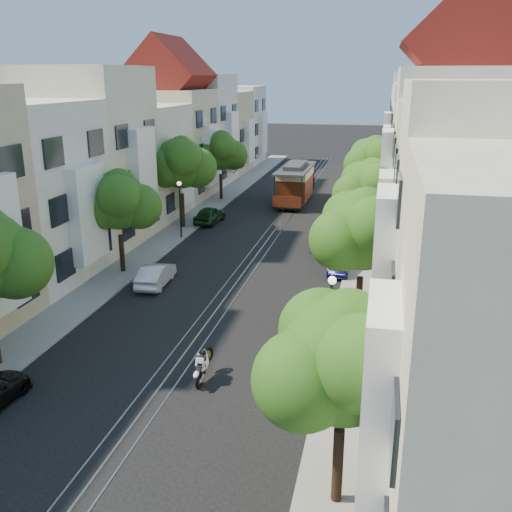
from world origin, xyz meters
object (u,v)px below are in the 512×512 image
Objects in this scene: tree_w_d at (221,152)px; tree_e_b at (364,232)px; parked_car_e_mid at (338,263)px; parked_car_w_mid at (156,275)px; lamp_west at (180,201)px; tree_e_c at (371,190)px; parked_car_e_far at (326,239)px; parked_car_w_far at (210,215)px; tree_e_a at (345,364)px; cable_car at (295,182)px; tree_w_c at (181,164)px; tree_e_d at (375,161)px; tree_w_b at (119,202)px; sportbike_rider at (203,364)px; lamp_east at (331,311)px.

tree_e_b is at bearing -61.93° from tree_w_d.
parked_car_e_mid is 0.93× the size of parked_car_w_mid.
tree_e_c is at bearing -8.49° from lamp_west.
tree_e_b is 13.89m from parked_car_e_far.
parked_car_e_mid is at bearing -118.66° from tree_e_c.
tree_w_d is at bearing -75.92° from parked_car_w_far.
tree_e_a reaches higher than cable_car.
lamp_west is 0.90× the size of parked_car_e_far.
tree_w_c is (-14.40, 16.00, 0.34)m from tree_e_b.
tree_w_d is at bearing 160.85° from tree_e_d.
tree_w_d is (-14.40, 5.00, -0.27)m from tree_e_d.
tree_w_b is 3.27× the size of sportbike_rider.
parked_car_w_far is (-11.90, 22.97, -2.16)m from lamp_east.
sportbike_rider reaches higher than parked_car_e_mid.
tree_w_d is at bearing 93.44° from lamp_west.
tree_w_b reaches higher than parked_car_w_far.
tree_e_a is 1.65× the size of parked_car_w_mid.
parked_car_e_mid is 15.04m from parked_car_w_far.
lamp_west is at bearing -86.56° from tree_w_d.
tree_e_d is 15.60m from tree_w_c.
tree_e_a is 1.56× the size of parked_car_w_far.
tree_e_b reaches higher than sportbike_rider.
lamp_west is (0.84, 8.02, -1.55)m from tree_w_b.
sportbike_rider is at bearing 117.64° from parked_car_w_mid.
tree_w_b is 1.51× the size of lamp_west.
tree_e_c is 5.26m from parked_car_e_far.
sportbike_rider is 19.46m from parked_car_e_far.
lamp_west is at bearing 152.90° from parked_car_e_mid.
tree_e_b reaches higher than tree_w_d.
cable_car reaches higher than parked_car_w_far.
cable_car is 1.92× the size of parked_car_e_far.
tree_e_a is at bearing -49.73° from tree_w_b.
tree_e_b reaches higher than parked_car_e_mid.
lamp_west is 5.47m from parked_car_w_far.
parked_car_w_mid is at bearing -78.80° from lamp_west.
tree_e_b is 3.48× the size of sportbike_rider.
parked_car_e_far is at bearing 34.61° from tree_w_b.
tree_e_a reaches higher than parked_car_e_mid.
tree_e_a is 28.51m from lamp_west.
tree_e_d is 22.34m from parked_car_w_mid.
tree_e_d is 1.48× the size of parked_car_e_far.
tree_e_b is (0.00, 12.00, 0.34)m from tree_e_a.
tree_e_c is 1.83× the size of parked_car_e_mid.
tree_e_a is 41.57m from tree_w_d.
tree_e_a is 1.51× the size of lamp_east.
parked_car_e_far is (-2.86, 24.96, -3.76)m from tree_e_a.
lamp_west is at bearing 124.99° from lamp_east.
tree_w_c reaches higher than sportbike_rider.
tree_w_b is at bearing -90.00° from tree_w_d.
tree_e_c is at bearing 90.00° from tree_e_a.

